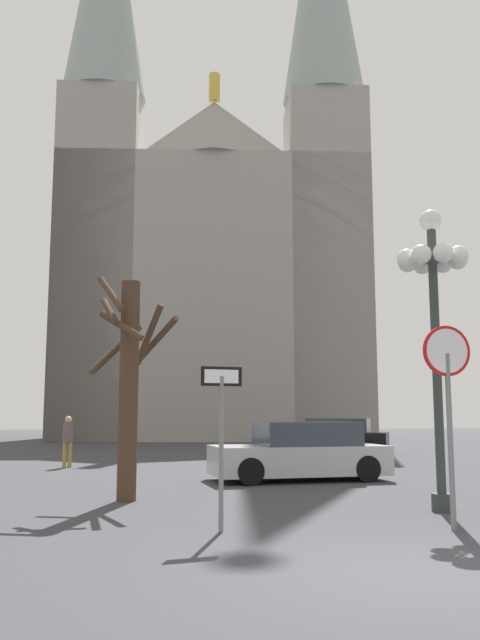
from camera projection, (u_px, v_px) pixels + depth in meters
name	position (u px, v px, depth m)	size (l,w,h in m)	color
ground_plane	(422.00, 575.00, 6.96)	(120.00, 120.00, 0.00)	#38383D
cathedral	(214.00, 249.00, 44.35)	(19.88, 14.76, 40.33)	gray
stop_sign	(448.00, 386.00, 9.89)	(0.76, 0.12, 2.97)	slate
one_way_arrow_sign	(221.00, 425.00, 9.65)	(0.61, 0.19, 2.35)	slate
street_lamp	(434.00, 294.00, 11.95)	(1.31, 1.31, 5.34)	#2D3833
bare_tree	(129.00, 378.00, 13.09)	(1.80, 1.67, 4.39)	#473323
parked_car_near_silver	(301.00, 453.00, 16.70)	(4.53, 2.41, 1.44)	#B7B7BC
parked_car_far_black	(335.00, 438.00, 26.56)	(4.58, 3.21, 1.43)	black
pedestrian_standing	(68.00, 436.00, 20.60)	(0.32, 0.32, 1.56)	olive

